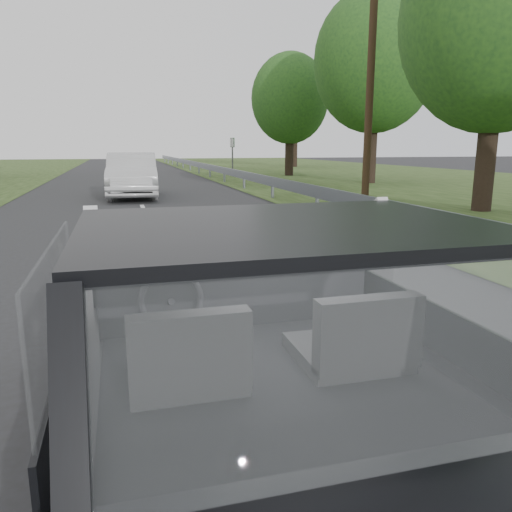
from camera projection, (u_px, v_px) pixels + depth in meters
ground at (258, 474)px, 2.70m from camera, size 140.00×140.00×0.00m
subject_car at (258, 349)px, 2.55m from camera, size 1.80×4.00×1.45m
dashboard at (231, 292)px, 3.11m from camera, size 1.58×0.45×0.30m
driver_seat at (187, 351)px, 2.14m from camera, size 0.50×0.72×0.42m
passenger_seat at (357, 333)px, 2.34m from camera, size 0.50×0.72×0.42m
steering_wheel at (171, 300)px, 2.71m from camera, size 0.36×0.36×0.04m
cat at (265, 255)px, 3.08m from camera, size 0.57×0.22×0.25m
guardrail at (313, 191)px, 13.11m from camera, size 0.05×90.00×0.32m
other_car at (132, 175)px, 17.17m from camera, size 2.00×4.68×1.52m
highway_sign at (232, 157)px, 28.72m from camera, size 0.11×0.88×2.19m
utility_pole at (370, 81)px, 15.51m from camera, size 0.25×0.25×7.40m
tree_0 at (495, 65)px, 12.83m from camera, size 6.31×6.31×7.54m
tree_1 at (374, 90)px, 22.97m from camera, size 5.68×5.68×8.51m
tree_2 at (290, 117)px, 29.17m from camera, size 5.98×5.98×6.83m
tree_3 at (295, 118)px, 41.45m from camera, size 6.85×6.85×7.98m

